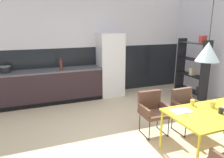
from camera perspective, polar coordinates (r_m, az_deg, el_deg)
name	(u,v)px	position (r m, az deg, el deg)	size (l,w,h in m)	color
ground_plane	(137,142)	(3.89, 6.78, -16.87)	(8.24, 8.24, 0.00)	#CBB490
back_wall_splashback_dark	(91,70)	(6.27, -5.92, 2.34)	(6.34, 0.12, 1.41)	black
back_wall_panel_upper	(89,22)	(6.13, -6.27, 15.30)	(6.34, 0.12, 1.41)	silver
kitchen_counter	(42,87)	(5.78, -18.78, -2.10)	(3.18, 0.63, 0.88)	#2F2024
refrigerator_column	(110,65)	(6.05, -0.47, 3.89)	(0.69, 0.60, 1.81)	silver
dining_table	(217,115)	(3.65, 26.87, -8.71)	(1.53, 0.89, 0.72)	yellow
armchair_near_window	(185,104)	(4.32, 19.47, -6.60)	(0.51, 0.49, 0.82)	brown
armchair_far_side	(152,107)	(4.05, 11.01, -7.64)	(0.50, 0.48, 0.81)	brown
open_book	(181,111)	(3.44, 18.45, -8.30)	(0.30, 0.22, 0.02)	white
mug_dark_espresso	(221,111)	(3.59, 27.79, -7.71)	(0.11, 0.07, 0.09)	black
mug_wide_latte	(213,104)	(3.77, 25.91, -6.30)	(0.13, 0.08, 0.10)	gold
mug_glass_clear	(193,102)	(3.74, 21.24, -6.02)	(0.12, 0.07, 0.10)	gold
cooking_pot	(5,69)	(5.76, -27.24, 2.36)	(0.25, 0.25, 0.18)	black
bottle_vinegar_dark	(61,65)	(5.52, -13.81, 3.70)	(0.06, 0.06, 0.32)	maroon
open_shelf_unit	(193,68)	(6.08, 21.32, 2.73)	(0.30, 0.97, 1.77)	black
pendant_lamp_over_table_near	(208,52)	(3.20, 24.83, 6.83)	(0.33, 0.33, 1.24)	black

